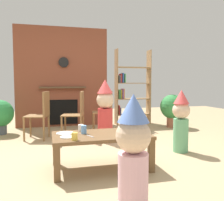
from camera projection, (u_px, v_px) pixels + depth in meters
ground_plane at (109, 154)px, 3.58m from camera, size 12.00×12.00×0.00m
brick_fireplace_feature at (62, 77)px, 5.86m from camera, size 2.20×0.28×2.40m
bookshelf at (130, 89)px, 6.12m from camera, size 0.90×0.28×1.90m
coffee_table at (101, 139)px, 2.97m from camera, size 1.19×0.65×0.43m
paper_cup_near_left at (84, 130)px, 2.97m from camera, size 0.07×0.07×0.10m
paper_cup_near_right at (81, 128)px, 3.12m from camera, size 0.07×0.07×0.09m
paper_cup_center at (75, 136)px, 2.64m from camera, size 0.07×0.07×0.09m
paper_plate_front at (68, 137)px, 2.77m from camera, size 0.17×0.17×0.01m
paper_plate_rear at (65, 133)px, 2.97m from camera, size 0.21×0.21×0.01m
birthday_cake_slice at (140, 130)px, 2.96m from camera, size 0.10×0.10×0.09m
table_fork at (90, 136)px, 2.82m from camera, size 0.07×0.15×0.01m
child_with_cone_hat at (133, 154)px, 1.84m from camera, size 0.27×0.27×0.99m
child_in_pink at (181, 119)px, 3.67m from camera, size 0.26×0.26×0.96m
child_by_the_chairs at (105, 109)px, 4.33m from camera, size 0.31×0.31×1.12m
dining_chair_left at (41, 112)px, 4.50m from camera, size 0.49×0.49×0.90m
dining_chair_middle at (77, 111)px, 4.64m from camera, size 0.49×0.49×0.90m
dining_chair_right at (106, 109)px, 5.05m from camera, size 0.46×0.46×0.90m
potted_plant_tall at (172, 108)px, 5.71m from camera, size 0.58×0.58×0.78m
potted_plant_short at (0, 115)px, 4.92m from camera, size 0.56×0.56×0.71m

